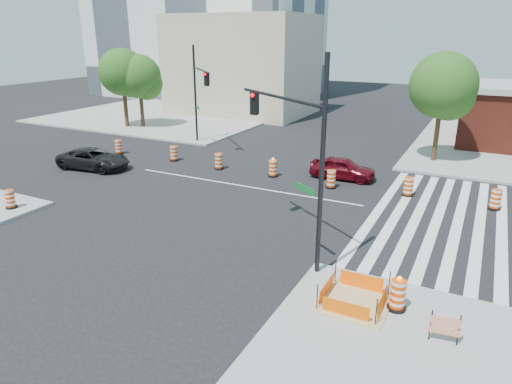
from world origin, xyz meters
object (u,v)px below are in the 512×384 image
Objects in this scene: dark_suv at (94,159)px; red_coupe at (343,168)px; signal_pole_nw at (199,87)px; signal_pole_se at (297,140)px.

red_coupe is at bearing -77.95° from dark_suv.
dark_suv is at bearing -62.96° from signal_pole_nw.
signal_pole_se reaches higher than red_coupe.
signal_pole_se is 1.04× the size of signal_pole_nw.
red_coupe is 12.98m from signal_pole_nw.
dark_suv is at bearing 107.21° from red_coupe.
dark_suv is at bearing 16.26° from signal_pole_se.
dark_suv is 9.41m from signal_pole_nw.
signal_pole_se is at bearing -0.17° from signal_pole_nw.
signal_pole_nw reaches higher than red_coupe.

